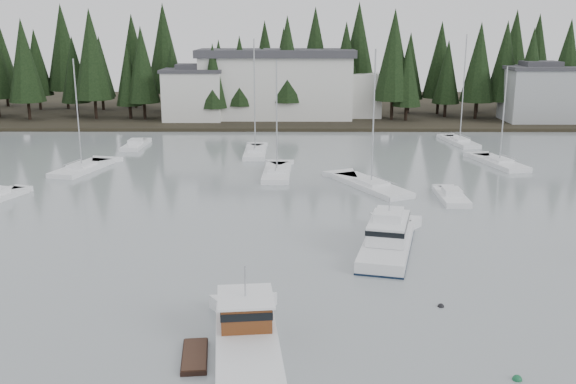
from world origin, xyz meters
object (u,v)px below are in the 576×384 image
lobster_boat_brown (245,342)px  sailboat_3 (82,170)px  runabout_1 (451,198)px  runabout_3 (136,146)px  harbor_inn (289,85)px  sailboat_1 (277,174)px  sailboat_6 (371,187)px  cabin_cruiser_center (387,241)px  house_west (193,94)px  sailboat_8 (255,153)px  sailboat_9 (499,164)px  sailboat_2 (460,143)px  house_east_a (538,93)px

lobster_boat_brown → sailboat_3: sailboat_3 is taller
runabout_1 → runabout_3: 42.56m
harbor_inn → sailboat_1: bearing=-91.5°
harbor_inn → sailboat_6: size_ratio=2.18×
cabin_cruiser_center → sailboat_6: 17.64m
house_west → sailboat_8: bearing=-66.7°
sailboat_9 → runabout_3: sailboat_9 is taller
lobster_boat_brown → sailboat_9: (25.39, 42.39, -0.44)m
lobster_boat_brown → sailboat_8: sailboat_8 is taller
harbor_inn → cabin_cruiser_center: 63.99m
runabout_3 → lobster_boat_brown: bearing=-159.8°
sailboat_2 → sailboat_9: size_ratio=1.28×
sailboat_6 → sailboat_1: bearing=32.9°
house_east_a → cabin_cruiser_center: bearing=-118.4°
cabin_cruiser_center → sailboat_8: size_ratio=0.73×
sailboat_8 → runabout_1: bearing=-138.6°
harbor_inn → sailboat_6: bearing=-80.0°
cabin_cruiser_center → sailboat_8: 35.94m
harbor_inn → sailboat_9: harbor_inn is taller
lobster_boat_brown → sailboat_6: size_ratio=0.67×
sailboat_9 → sailboat_1: bearing=89.1°
sailboat_1 → runabout_3: size_ratio=1.74×
sailboat_8 → runabout_1: size_ratio=2.28×
house_east_a → sailboat_8: (-42.89, -24.82, -4.82)m
sailboat_2 → sailboat_1: bearing=119.7°
sailboat_6 → sailboat_3: bearing=49.8°
house_west → runabout_3: house_west is taller
sailboat_8 → house_west: bearing=22.9°
sailboat_8 → runabout_1: 27.93m
house_west → harbor_inn: bearing=12.5°
harbor_inn → sailboat_1: size_ratio=2.40×
harbor_inn → runabout_3: (-19.46, -24.57, -5.64)m
lobster_boat_brown → runabout_1: (16.48, 27.62, -0.37)m
sailboat_3 → runabout_3: 13.93m
sailboat_6 → sailboat_2: bearing=-57.4°
house_east_a → house_west: bearing=178.9°
sailboat_3 → sailboat_9: (45.58, 3.03, -0.00)m
house_east_a → sailboat_8: size_ratio=0.75×
sailboat_3 → house_west: bearing=3.0°
house_east_a → runabout_1: 51.94m
harbor_inn → sailboat_8: bearing=-97.7°
sailboat_1 → sailboat_8: bearing=16.0°
runabout_1 → sailboat_9: bearing=-30.0°
house_east_a → harbor_inn: harbor_inn is taller
house_east_a → runabout_3: house_east_a is taller
cabin_cruiser_center → sailboat_9: 32.69m
sailboat_3 → sailboat_6: size_ratio=0.91×
lobster_boat_brown → sailboat_6: bearing=-23.3°
house_west → sailboat_9: 50.31m
house_east_a → cabin_cruiser_center: (-31.96, -59.06, -4.27)m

